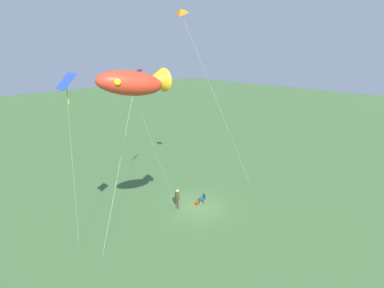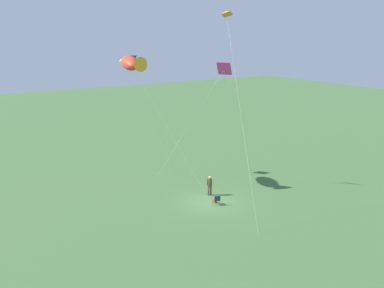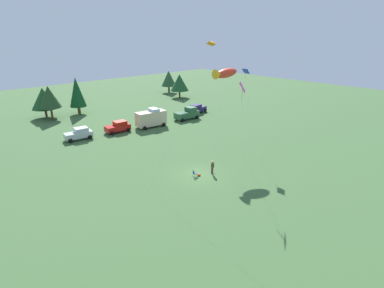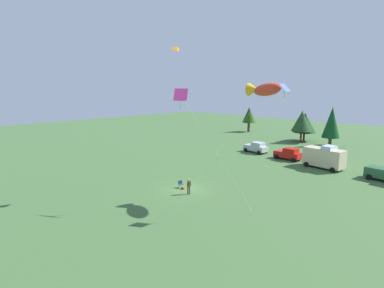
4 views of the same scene
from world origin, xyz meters
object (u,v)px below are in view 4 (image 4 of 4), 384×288
person_kite_flyer (189,185)px  backpack_on_grass (183,188)px  kite_diamond_blue (284,92)px  folding_chair (181,184)px  van_camper_beige (324,157)px  car_silver_compact (256,147)px  kite_large_fish (264,90)px  car_red_sedan (288,154)px  kite_diamond_rainbow (182,97)px  kite_delta_orange (177,49)px

person_kite_flyer → backpack_on_grass: person_kite_flyer is taller
kite_diamond_blue → folding_chair: bearing=-170.9°
folding_chair → van_camper_beige: size_ratio=0.15×
car_silver_compact → kite_large_fish: kite_large_fish is taller
car_silver_compact → car_red_sedan: size_ratio=1.02×
kite_large_fish → kite_diamond_rainbow: size_ratio=1.06×
kite_large_fish → kite_diamond_rainbow: (-4.49, -6.58, -0.67)m
folding_chair → kite_delta_orange: kite_delta_orange is taller
car_silver_compact → car_red_sedan: bearing=-0.4°
kite_delta_orange → kite_diamond_blue: bearing=17.2°
folding_chair → car_silver_compact: bearing=122.8°
van_camper_beige → backpack_on_grass: bearing=-103.5°
folding_chair → kite_diamond_rainbow: (3.89, -3.35, 9.95)m
kite_large_fish → kite_diamond_blue: (2.85, -1.44, -0.19)m
car_red_sedan → kite_large_fish: (6.18, -18.24, 10.16)m
kite_delta_orange → kite_large_fish: bearing=32.0°
car_red_sedan → kite_large_fish: 21.77m
backpack_on_grass → kite_diamond_blue: bearing=10.4°
folding_chair → kite_large_fish: kite_large_fish is taller
person_kite_flyer → kite_diamond_rainbow: size_ratio=0.16×
kite_large_fish → kite_delta_orange: bearing=-148.0°
kite_large_fish → kite_diamond_rainbow: bearing=-124.3°
backpack_on_grass → kite_diamond_rainbow: kite_diamond_rainbow is taller
folding_chair → car_red_sedan: bearing=105.9°
kite_delta_orange → kite_diamond_blue: kite_delta_orange is taller
kite_large_fish → kite_delta_orange: 9.51m
person_kite_flyer → folding_chair: bearing=167.8°
car_silver_compact → kite_delta_orange: size_ratio=0.28×
backpack_on_grass → van_camper_beige: van_camper_beige is taller
person_kite_flyer → kite_diamond_rainbow: kite_diamond_rainbow is taller
folding_chair → car_red_sedan: 21.58m
folding_chair → car_silver_compact: (-4.35, 22.36, 0.46)m
person_kite_flyer → kite_delta_orange: 14.08m
car_silver_compact → car_red_sedan: same height
person_kite_flyer → kite_diamond_blue: size_ratio=0.15×
person_kite_flyer → car_silver_compact: 24.09m
folding_chair → van_camper_beige: 21.81m
van_camper_beige → kite_large_fish: kite_large_fish is taller
car_silver_compact → kite_large_fish: 25.13m
car_silver_compact → kite_diamond_blue: kite_diamond_blue is taller
kite_delta_orange → car_silver_compact: bearing=102.8°
kite_diamond_rainbow → kite_diamond_blue: size_ratio=0.96×
backpack_on_grass → kite_diamond_rainbow: bearing=-43.8°
person_kite_flyer → car_red_sedan: (0.02, 22.29, -0.07)m
car_silver_compact → kite_diamond_blue: size_ratio=0.38×
folding_chair → person_kite_flyer: bearing=1.0°
folding_chair → backpack_on_grass: size_ratio=2.56×
folding_chair → van_camper_beige: van_camper_beige is taller
car_silver_compact → kite_delta_orange: (5.38, -23.72, 14.10)m
car_silver_compact → kite_diamond_rainbow: bearing=-64.9°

